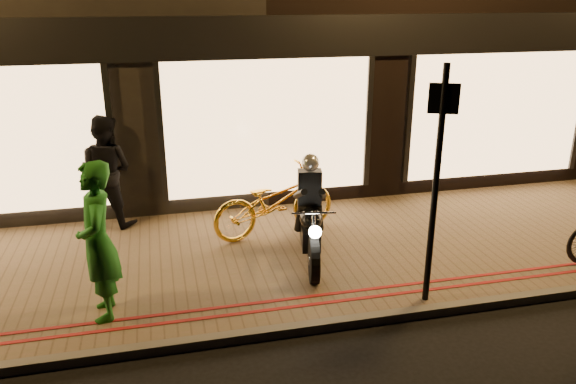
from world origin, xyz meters
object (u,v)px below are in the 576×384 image
at_px(bicycle_gold, 274,202).
at_px(person_green, 98,242).
at_px(sign_post, 437,176).
at_px(motorcycle, 310,221).

height_order(bicycle_gold, person_green, person_green).
bearing_deg(person_green, sign_post, 76.69).
height_order(motorcycle, bicycle_gold, motorcycle).
xyz_separation_m(motorcycle, person_green, (-2.84, -0.88, 0.36)).
height_order(sign_post, bicycle_gold, sign_post).
bearing_deg(bicycle_gold, motorcycle, -177.42).
distance_m(sign_post, person_green, 4.08).
bearing_deg(person_green, bicycle_gold, 122.11).
relative_size(sign_post, person_green, 1.53).
xyz_separation_m(motorcycle, bicycle_gold, (-0.31, 1.04, -0.06)).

